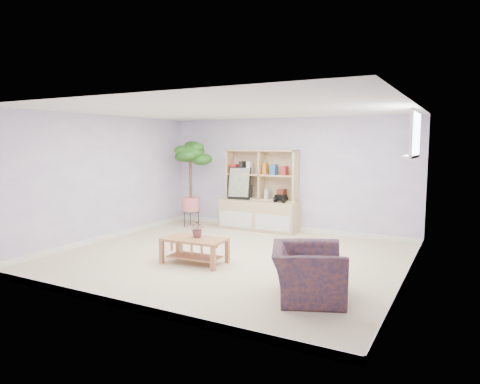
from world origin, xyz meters
The scene contains 14 objects.
floor centered at (0.00, 0.00, 0.00)m, with size 5.50×5.00×0.01m, color beige.
ceiling centered at (0.00, 0.00, 2.40)m, with size 5.50×5.00×0.01m, color white.
walls centered at (0.00, 0.00, 1.20)m, with size 5.51×5.01×2.40m.
baseboard centered at (0.00, 0.00, 0.05)m, with size 5.50×5.00×0.10m, color white, non-canonical shape.
window centered at (2.73, 0.60, 2.00)m, with size 0.10×0.98×0.68m, color white, non-canonical shape.
window_sill centered at (2.67, 0.60, 1.68)m, with size 0.14×1.00×0.04m, color white.
storage_unit centered at (-0.53, 2.24, 0.86)m, with size 1.73×0.58×1.73m, color tan, non-canonical shape.
poster centered at (-0.98, 2.17, 1.00)m, with size 0.51×0.12×0.70m, color gold, non-canonical shape.
toy_truck centered at (0.00, 2.17, 0.74)m, with size 0.33×0.23×0.18m, color black, non-canonical shape.
coffee_table centered at (-0.29, -0.57, 0.20)m, with size 0.97×0.53×0.40m, color #9B623E, non-canonical shape.
table_plant centered at (-0.28, -0.49, 0.54)m, with size 0.25×0.22×0.28m, color #155D1E.
floor_tree centered at (-2.05, 1.86, 0.96)m, with size 0.71×0.71×1.92m, color #174516, non-canonical shape.
armchair centered at (1.76, -1.16, 0.36)m, with size 0.97×0.85×0.72m, color #111B3E.
sill_plant centered at (2.67, 0.82, 1.81)m, with size 0.12×0.10×0.22m, color #174516.
Camera 1 is at (3.43, -5.98, 1.88)m, focal length 32.00 mm.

